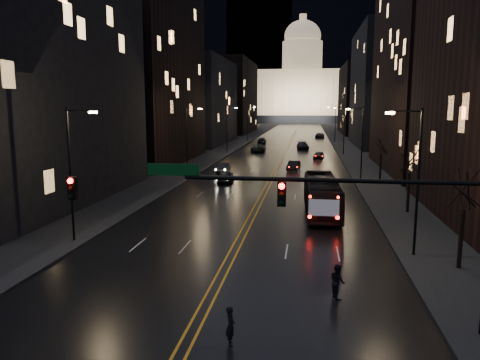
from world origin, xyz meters
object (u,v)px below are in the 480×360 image
at_px(pedestrian_b, 337,281).
at_px(pedestrian_a, 231,326).
at_px(receding_car_a, 294,166).
at_px(traffic_signal, 342,208).
at_px(bus, 322,195).
at_px(oncoming_car_b, 223,168).
at_px(oncoming_car_a, 225,176).

bearing_deg(pedestrian_b, pedestrian_a, 119.35).
xyz_separation_m(receding_car_a, pedestrian_a, (-0.78, -49.74, 0.10)).
relative_size(traffic_signal, bus, 1.53).
relative_size(oncoming_car_b, pedestrian_a, 2.77).
relative_size(traffic_signal, pedestrian_a, 11.06).
bearing_deg(pedestrian_a, bus, -27.08).
xyz_separation_m(bus, pedestrian_a, (-4.01, -23.07, -0.79)).
bearing_deg(receding_car_a, oncoming_car_a, -115.48).
distance_m(oncoming_car_b, pedestrian_b, 42.74).
distance_m(oncoming_car_a, receding_car_a, 14.20).
height_order(bus, oncoming_car_b, bus).
xyz_separation_m(bus, pedestrian_b, (0.31, -17.93, -0.74)).
bearing_deg(traffic_signal, oncoming_car_b, 106.35).
relative_size(traffic_signal, oncoming_car_b, 3.99).
xyz_separation_m(bus, oncoming_car_a, (-10.95, 14.75, -0.79)).
xyz_separation_m(traffic_signal, pedestrian_a, (-4.19, -2.00, -4.32)).
xyz_separation_m(receding_car_a, pedestrian_b, (3.54, -44.60, 0.16)).
bearing_deg(receding_car_a, pedestrian_b, -78.01).
height_order(oncoming_car_a, pedestrian_b, pedestrian_b).
bearing_deg(oncoming_car_b, pedestrian_b, 105.03).
distance_m(oncoming_car_b, receding_car_a, 10.23).
relative_size(traffic_signal, pedestrian_b, 10.33).
xyz_separation_m(bus, oncoming_car_b, (-12.70, 22.78, -0.86)).
bearing_deg(traffic_signal, oncoming_car_a, 107.26).
height_order(receding_car_a, pedestrian_b, pedestrian_b).
bearing_deg(traffic_signal, bus, 90.48).
distance_m(oncoming_car_a, pedestrian_b, 34.56).
bearing_deg(bus, receding_car_a, 94.72).
height_order(pedestrian_a, pedestrian_b, pedestrian_b).
height_order(bus, oncoming_car_a, bus).
bearing_deg(oncoming_car_b, receding_car_a, -160.37).
relative_size(bus, pedestrian_b, 6.75).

